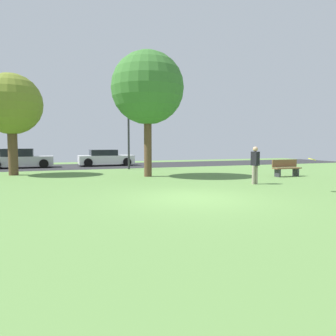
% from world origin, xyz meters
% --- Properties ---
extents(ground_plane, '(44.00, 44.00, 0.00)m').
position_xyz_m(ground_plane, '(0.00, 0.00, 0.00)').
color(ground_plane, '#5B8442').
extents(road_strip, '(44.00, 6.40, 0.01)m').
position_xyz_m(road_strip, '(0.00, 16.00, 0.00)').
color(road_strip, '#28282B').
rests_on(road_strip, ground_plane).
extents(maple_tree_far, '(3.83, 3.83, 6.60)m').
position_xyz_m(maple_tree_far, '(0.62, 7.11, 4.66)').
color(maple_tree_far, brown).
rests_on(maple_tree_far, ground_plane).
extents(oak_tree_center, '(3.34, 3.34, 5.60)m').
position_xyz_m(oak_tree_center, '(-6.22, 10.41, 3.89)').
color(oak_tree_center, brown).
rests_on(oak_tree_center, ground_plane).
extents(person_catcher, '(0.30, 0.36, 1.63)m').
position_xyz_m(person_catcher, '(4.05, 2.40, 0.90)').
color(person_catcher, gray).
rests_on(person_catcher, ground_plane).
extents(frisbee_disc, '(0.37, 0.37, 0.09)m').
position_xyz_m(frisbee_disc, '(4.63, -0.22, 1.19)').
color(frisbee_disc, yellow).
extents(parked_car_silver, '(4.38, 1.93, 1.39)m').
position_xyz_m(parked_car_silver, '(-6.29, 16.08, 0.63)').
color(parked_car_silver, '#B7B7BC').
rests_on(parked_car_silver, ground_plane).
extents(parked_car_white, '(4.26, 1.99, 1.27)m').
position_xyz_m(parked_car_white, '(-0.14, 16.28, 0.59)').
color(parked_car_white, white).
rests_on(parked_car_white, ground_plane).
extents(park_bench, '(1.60, 0.45, 0.90)m').
position_xyz_m(park_bench, '(7.56, 4.54, 0.46)').
color(park_bench, brown).
rests_on(park_bench, ground_plane).
extents(street_lamp_post, '(0.14, 0.14, 4.50)m').
position_xyz_m(street_lamp_post, '(0.79, 12.20, 2.25)').
color(street_lamp_post, '#2D2D33').
rests_on(street_lamp_post, ground_plane).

